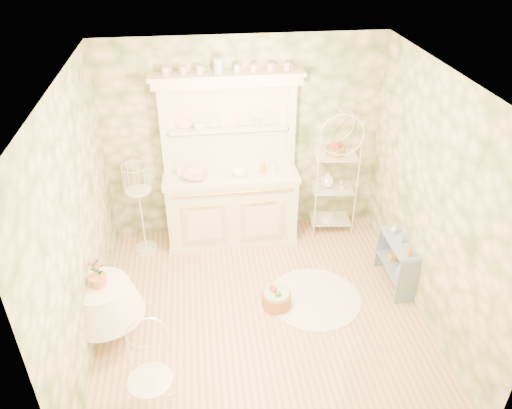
{
  "coord_description": "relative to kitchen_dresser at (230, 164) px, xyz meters",
  "views": [
    {
      "loc": [
        -0.59,
        -4.17,
        4.05
      ],
      "look_at": [
        0.0,
        0.5,
        1.15
      ],
      "focal_mm": 35.0,
      "sensor_mm": 36.0,
      "label": 1
    }
  ],
  "objects": [
    {
      "name": "wall_front",
      "position": [
        0.2,
        -3.32,
        0.21
      ],
      "size": [
        3.6,
        3.6,
        0.0
      ],
      "primitive_type": "plane",
      "color": "beige",
      "rests_on": "floor"
    },
    {
      "name": "wall_left",
      "position": [
        -1.6,
        -1.52,
        0.21
      ],
      "size": [
        3.6,
        3.6,
        0.0
      ],
      "primitive_type": "plane",
      "color": "beige",
      "rests_on": "floor"
    },
    {
      "name": "cafe_chair",
      "position": [
        -0.95,
        -2.69,
        -0.75
      ],
      "size": [
        0.41,
        0.41,
        0.78
      ],
      "primitive_type": "cube",
      "rotation": [
        0.0,
        0.0,
        0.17
      ],
      "color": "white",
      "rests_on": "floor"
    },
    {
      "name": "birdcage_stand",
      "position": [
        -1.18,
        -0.12,
        -0.4
      ],
      "size": [
        0.39,
        0.39,
        1.48
      ],
      "primitive_type": "cube",
      "rotation": [
        0.0,
        0.0,
        -0.13
      ],
      "color": "white",
      "rests_on": "floor"
    },
    {
      "name": "bottle_amber",
      "position": [
        1.88,
        -1.46,
        -0.46
      ],
      "size": [
        0.07,
        0.07,
        0.15
      ],
      "primitive_type": "imported",
      "rotation": [
        0.0,
        0.0,
        -0.2
      ],
      "color": "#C1872F",
      "rests_on": "side_shelf"
    },
    {
      "name": "side_shelf",
      "position": [
        1.88,
        -1.21,
        -0.84
      ],
      "size": [
        0.35,
        0.75,
        0.62
      ],
      "primitive_type": "cube",
      "rotation": [
        0.0,
        0.0,
        0.12
      ],
      "color": "#738AA6",
      "rests_on": "floor"
    },
    {
      "name": "round_table",
      "position": [
        -1.48,
        -1.67,
        -0.78
      ],
      "size": [
        0.88,
        0.88,
        0.74
      ],
      "primitive_type": "cylinder",
      "rotation": [
        0.0,
        0.0,
        -0.38
      ],
      "color": "white",
      "rests_on": "floor"
    },
    {
      "name": "cup_left",
      "position": [
        -0.38,
        0.16,
        0.47
      ],
      "size": [
        0.14,
        0.14,
        0.09
      ],
      "primitive_type": "imported",
      "rotation": [
        0.0,
        0.0,
        -0.21
      ],
      "color": "white",
      "rests_on": "kitchen_dresser"
    },
    {
      "name": "cup_right",
      "position": [
        0.36,
        0.16,
        0.47
      ],
      "size": [
        0.14,
        0.14,
        0.1
      ],
      "primitive_type": "imported",
      "rotation": [
        0.0,
        0.0,
        -0.38
      ],
      "color": "white",
      "rests_on": "kitchen_dresser"
    },
    {
      "name": "potted_geranium",
      "position": [
        -1.48,
        -1.62,
        -0.3
      ],
      "size": [
        0.16,
        0.13,
        0.27
      ],
      "primitive_type": "imported",
      "rotation": [
        0.0,
        0.0,
        -0.23
      ],
      "color": "#3F7238",
      "rests_on": "round_table"
    },
    {
      "name": "wall_right",
      "position": [
        2.0,
        -1.52,
        0.21
      ],
      "size": [
        3.6,
        3.6,
        0.0
      ],
      "primitive_type": "plane",
      "color": "beige",
      "rests_on": "floor"
    },
    {
      "name": "kitchen_dresser",
      "position": [
        0.0,
        0.0,
        0.0
      ],
      "size": [
        1.87,
        0.61,
        2.29
      ],
      "primitive_type": "cube",
      "color": "white",
      "rests_on": "floor"
    },
    {
      "name": "bowl_white",
      "position": [
        0.11,
        -0.05,
        -0.13
      ],
      "size": [
        0.26,
        0.26,
        0.07
      ],
      "primitive_type": "imported",
      "rotation": [
        0.0,
        0.0,
        0.26
      ],
      "color": "white",
      "rests_on": "kitchen_dresser"
    },
    {
      "name": "bakers_rack",
      "position": [
        1.4,
        0.09,
        -0.22
      ],
      "size": [
        0.62,
        0.47,
        1.85
      ],
      "primitive_type": "cube",
      "rotation": [
        0.0,
        0.0,
        -0.11
      ],
      "color": "white",
      "rests_on": "floor"
    },
    {
      "name": "ceiling",
      "position": [
        0.2,
        -1.52,
        1.56
      ],
      "size": [
        3.6,
        3.6,
        0.0
      ],
      "primitive_type": "plane",
      "color": "white",
      "rests_on": "floor"
    },
    {
      "name": "bottle_glass",
      "position": [
        1.88,
        -1.0,
        -0.5
      ],
      "size": [
        0.1,
        0.1,
        0.1
      ],
      "primitive_type": "imported",
      "rotation": [
        0.0,
        0.0,
        -0.26
      ],
      "color": "silver",
      "rests_on": "side_shelf"
    },
    {
      "name": "floor_basket",
      "position": [
        0.39,
        -1.42,
        -1.05
      ],
      "size": [
        0.3,
        0.3,
        0.19
      ],
      "primitive_type": "cylinder",
      "rotation": [
        0.0,
        0.0,
        -0.04
      ],
      "color": "#B16F48",
      "rests_on": "floor"
    },
    {
      "name": "lace_rug",
      "position": [
        0.86,
        -1.36,
        -1.14
      ],
      "size": [
        1.29,
        1.29,
        0.01
      ],
      "primitive_type": "cylinder",
      "rotation": [
        0.0,
        0.0,
        0.19
      ],
      "color": "white",
      "rests_on": "floor"
    },
    {
      "name": "bottle_blue",
      "position": [
        1.88,
        -1.2,
        -0.49
      ],
      "size": [
        0.06,
        0.06,
        0.1
      ],
      "primitive_type": "imported",
      "rotation": [
        0.0,
        0.0,
        -0.41
      ],
      "color": "#8FB5D4",
      "rests_on": "side_shelf"
    },
    {
      "name": "floor",
      "position": [
        0.2,
        -1.52,
        -1.15
      ],
      "size": [
        3.6,
        3.6,
        0.0
      ],
      "primitive_type": "plane",
      "color": "#D7A886",
      "rests_on": "ground"
    },
    {
      "name": "bowl_floral",
      "position": [
        -0.45,
        -0.07,
        -0.13
      ],
      "size": [
        0.38,
        0.38,
        0.08
      ],
      "primitive_type": "imported",
      "rotation": [
        0.0,
        0.0,
        -0.24
      ],
      "color": "white",
      "rests_on": "kitchen_dresser"
    },
    {
      "name": "wall_back",
      "position": [
        0.2,
        0.28,
        0.21
      ],
      "size": [
        3.6,
        3.6,
        0.0
      ],
      "primitive_type": "plane",
      "color": "beige",
      "rests_on": "floor"
    }
  ]
}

